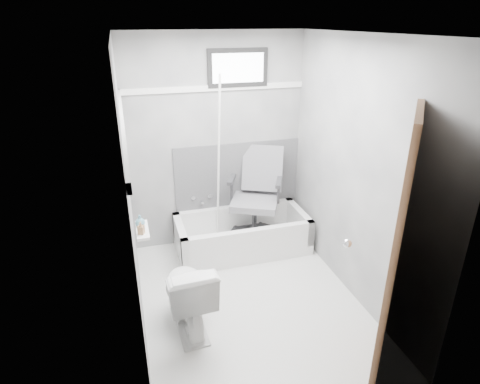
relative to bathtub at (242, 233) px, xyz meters
name	(u,v)px	position (x,y,z in m)	size (l,w,h in m)	color
floor	(250,301)	(-0.20, -0.93, -0.21)	(2.60, 2.60, 0.00)	white
ceiling	(254,34)	(-0.20, -0.93, 2.19)	(2.60, 2.60, 0.00)	silver
wall_back	(216,144)	(-0.20, 0.37, 0.99)	(2.00, 0.02, 2.40)	slate
wall_front	(323,272)	(-0.20, -2.23, 0.99)	(2.00, 0.02, 2.40)	slate
wall_left	(130,200)	(-1.20, -0.93, 0.99)	(0.02, 2.60, 2.40)	slate
wall_right	(356,174)	(0.80, -0.93, 0.99)	(0.02, 2.60, 2.40)	slate
bathtub	(242,233)	(0.00, 0.00, 0.00)	(1.50, 0.70, 0.42)	silver
office_chair	(255,196)	(0.16, 0.05, 0.44)	(0.61, 0.61, 1.05)	#5A595E
toilet	(188,294)	(-0.82, -1.11, 0.14)	(0.40, 0.71, 0.70)	white
door	(456,271)	(0.78, -2.21, 0.79)	(0.78, 0.78, 2.00)	brown
window	(238,68)	(0.05, 0.36, 1.81)	(0.66, 0.04, 0.40)	black
backerboard	(238,175)	(0.05, 0.36, 0.59)	(1.50, 0.02, 0.78)	#4C4C4F
trim_back	(215,88)	(-0.20, 0.36, 1.61)	(2.00, 0.02, 0.06)	white
trim_left	(122,121)	(-1.18, -0.93, 1.61)	(0.02, 2.60, 0.06)	white
pole	(219,163)	(-0.23, 0.13, 0.84)	(0.02, 0.02, 1.95)	white
shelf	(142,230)	(-1.13, -0.89, 0.69)	(0.10, 0.32, 0.03)	white
soap_bottle_a	(141,228)	(-1.14, -0.97, 0.76)	(0.05, 0.05, 0.10)	#98724C
soap_bottle_b	(140,221)	(-1.14, -0.83, 0.75)	(0.08, 0.08, 0.10)	teal
faucet	(202,199)	(-0.40, 0.34, 0.34)	(0.26, 0.10, 0.16)	silver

